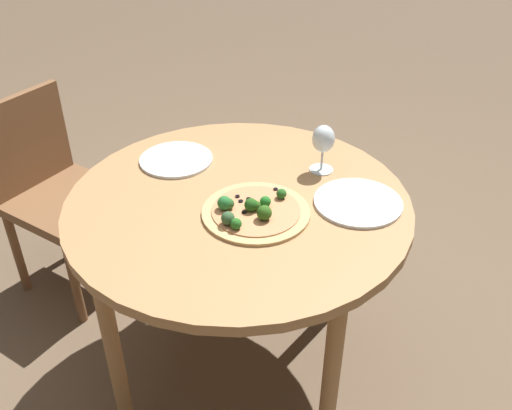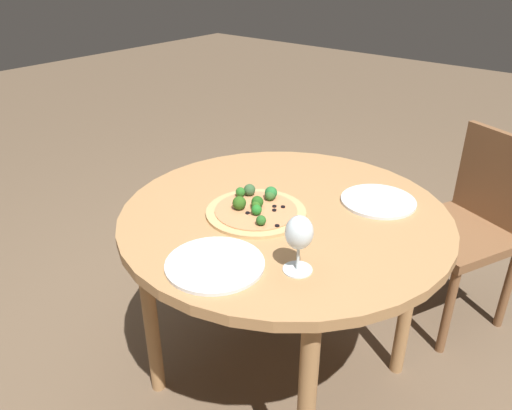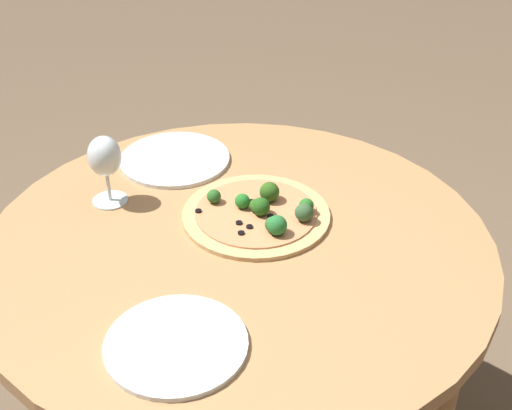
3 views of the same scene
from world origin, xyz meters
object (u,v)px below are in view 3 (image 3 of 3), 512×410
at_px(wine_glass, 105,159).
at_px(plate_near, 176,344).
at_px(pizza, 259,213).
at_px(plate_far, 175,159).

distance_m(wine_glass, plate_near, 0.50).
height_order(pizza, plate_near, pizza).
relative_size(plate_near, plate_far, 0.93).
bearing_deg(pizza, wine_glass, 58.45).
bearing_deg(wine_glass, pizza, -121.55).
bearing_deg(plate_near, plate_far, -14.86).
bearing_deg(plate_far, wine_glass, 124.14).
relative_size(wine_glass, plate_far, 0.60).
distance_m(pizza, plate_near, 0.41).
distance_m(wine_glass, plate_far, 0.24).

